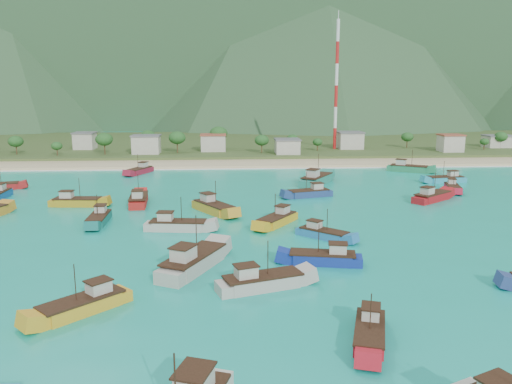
{
  "coord_description": "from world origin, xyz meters",
  "views": [
    {
      "loc": [
        -1.8,
        -83.17,
        23.45
      ],
      "look_at": [
        4.49,
        18.0,
        3.0
      ],
      "focal_mm": 35.0,
      "sensor_mm": 36.0,
      "label": 1
    }
  ],
  "objects": [
    {
      "name": "boat_17",
      "position": [
        -20.24,
        21.28,
        0.83
      ],
      "size": [
        4.4,
        11.64,
        6.72
      ],
      "rotation": [
        0.0,
        0.0,
        0.09
      ],
      "color": "#B21C18",
      "rests_on": "ground"
    },
    {
      "name": "boat_3",
      "position": [
        -32.93,
        20.49,
        0.75
      ],
      "size": [
        10.86,
        3.95,
        6.3
      ],
      "rotation": [
        0.0,
        0.0,
        4.64
      ],
      "color": "#B5881A",
      "rests_on": "ground"
    },
    {
      "name": "vegetation",
      "position": [
        -10.35,
        103.4,
        5.27
      ],
      "size": [
        275.2,
        25.57,
        9.07
      ],
      "color": "#235623",
      "rests_on": "ground"
    },
    {
      "name": "radio_tower",
      "position": [
        40.69,
        108.0,
        25.73
      ],
      "size": [
        1.2,
        1.2,
        48.27
      ],
      "color": "red",
      "rests_on": "ground"
    },
    {
      "name": "land",
      "position": [
        0.0,
        140.0,
        0.0
      ],
      "size": [
        400.0,
        110.0,
        2.4
      ],
      "primitive_type": "cube",
      "color": "#385123",
      "rests_on": "ground"
    },
    {
      "name": "boat_30",
      "position": [
        7.41,
        3.22,
        0.73
      ],
      "size": [
        8.54,
        10.32,
        6.18
      ],
      "rotation": [
        0.0,
        0.0,
        2.53
      ],
      "color": "gold",
      "rests_on": "ground"
    },
    {
      "name": "boat_22",
      "position": [
        43.17,
        20.65,
        0.81
      ],
      "size": [
        10.87,
        9.41,
        6.6
      ],
      "rotation": [
        0.0,
        0.0,
        5.37
      ],
      "color": "#A8151A",
      "rests_on": "ground"
    },
    {
      "name": "ground",
      "position": [
        0.0,
        0.0,
        0.0
      ],
      "size": [
        600.0,
        600.0,
        0.0
      ],
      "primitive_type": "plane",
      "color": "#0D9080",
      "rests_on": "ground"
    },
    {
      "name": "boat_26",
      "position": [
        52.77,
        31.36,
        0.6
      ],
      "size": [
        5.02,
        9.59,
        5.44
      ],
      "rotation": [
        0.0,
        0.0,
        2.88
      ],
      "color": "#B61B34",
      "rests_on": "ground"
    },
    {
      "name": "boat_9",
      "position": [
        -4.24,
        13.09,
        0.86
      ],
      "size": [
        9.14,
        11.67,
        6.88
      ],
      "rotation": [
        0.0,
        0.0,
        3.71
      ],
      "color": "gold",
      "rests_on": "ground"
    },
    {
      "name": "boat_12",
      "position": [
        11.69,
        -18.06,
        0.7
      ],
      "size": [
        10.55,
        4.92,
        6.0
      ],
      "rotation": [
        0.0,
        0.0,
        1.37
      ],
      "color": "navy",
      "rests_on": "ground"
    },
    {
      "name": "boat_23",
      "position": [
        52.66,
        60.69,
        0.88
      ],
      "size": [
        12.08,
        8.85,
        7.02
      ],
      "rotation": [
        0.0,
        0.0,
        4.2
      ],
      "color": "#227B51",
      "rests_on": "ground"
    },
    {
      "name": "boat_7",
      "position": [
        21.63,
        42.18,
        1.09
      ],
      "size": [
        10.8,
        13.87,
        8.16
      ],
      "rotation": [
        0.0,
        0.0,
        5.72
      ],
      "color": "#247C6A",
      "rests_on": "ground"
    },
    {
      "name": "boat_13",
      "position": [
        11.86,
        -39.68,
        0.59
      ],
      "size": [
        5.36,
        9.53,
        5.4
      ],
      "rotation": [
        0.0,
        0.0,
        2.83
      ],
      "color": "red",
      "rests_on": "ground"
    },
    {
      "name": "boat_11",
      "position": [
        17.19,
        26.73,
        0.71
      ],
      "size": [
        10.74,
        5.77,
        6.08
      ],
      "rotation": [
        0.0,
        0.0,
        1.85
      ],
      "color": "navy",
      "rests_on": "ground"
    },
    {
      "name": "boat_33",
      "position": [
        -10.25,
        0.42,
        0.76
      ],
      "size": [
        10.98,
        4.36,
        6.32
      ],
      "rotation": [
        0.0,
        0.0,
        4.6
      ],
      "color": "#B3AAA1",
      "rests_on": "ground"
    },
    {
      "name": "boat_21",
      "position": [
        2.39,
        -26.38,
        0.76
      ],
      "size": [
        11.21,
        6.4,
        6.36
      ],
      "rotation": [
        0.0,
        0.0,
        5.03
      ],
      "color": "#ADA69D",
      "rests_on": "ground"
    },
    {
      "name": "boat_29",
      "position": [
        -24.86,
        6.22,
        0.67
      ],
      "size": [
        3.25,
        9.97,
        5.84
      ],
      "rotation": [
        0.0,
        0.0,
        3.18
      ],
      "color": "#146861",
      "rests_on": "ground"
    },
    {
      "name": "beach",
      "position": [
        0.0,
        79.0,
        0.0
      ],
      "size": [
        400.0,
        18.0,
        1.2
      ],
      "primitive_type": "cube",
      "color": "beige",
      "rests_on": "ground"
    },
    {
      "name": "village",
      "position": [
        -1.24,
        101.7,
        4.6
      ],
      "size": [
        215.4,
        29.0,
        7.5
      ],
      "color": "beige",
      "rests_on": "ground"
    },
    {
      "name": "boat_6",
      "position": [
        -6.26,
        -19.24,
        1.0
      ],
      "size": [
        9.24,
        13.35,
        7.69
      ],
      "rotation": [
        0.0,
        0.0,
        5.82
      ],
      "color": "#A5A297",
      "rests_on": "ground"
    },
    {
      "name": "surf_line",
      "position": [
        0.0,
        69.5,
        0.0
      ],
      "size": [
        400.0,
        2.5,
        0.08
      ],
      "primitive_type": "cube",
      "color": "white",
      "rests_on": "ground"
    },
    {
      "name": "boat_5",
      "position": [
        56.1,
        42.63,
        0.71
      ],
      "size": [
        10.56,
        4.2,
        6.07
      ],
      "rotation": [
        0.0,
        0.0,
        1.69
      ],
      "color": "teal",
      "rests_on": "ground"
    },
    {
      "name": "boat_18",
      "position": [
        -26.69,
        62.17,
        0.73
      ],
      "size": [
        6.97,
        10.84,
        6.18
      ],
      "rotation": [
        0.0,
        0.0,
        2.74
      ],
      "color": "maroon",
      "rests_on": "ground"
    },
    {
      "name": "boat_24",
      "position": [
        13.99,
        -5.68,
        0.58
      ],
      "size": [
        8.5,
        8.1,
        5.36
      ],
      "rotation": [
        0.0,
        0.0,
        3.97
      ],
      "color": "#236FAD",
      "rests_on": "ground"
    },
    {
      "name": "boat_15",
      "position": [
        -17.27,
        -31.69,
        0.71
      ],
      "size": [
        9.48,
        9.31,
        6.06
      ],
      "rotation": [
        0.0,
        0.0,
        2.34
      ],
      "color": "gold",
      "rests_on": "ground"
    }
  ]
}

